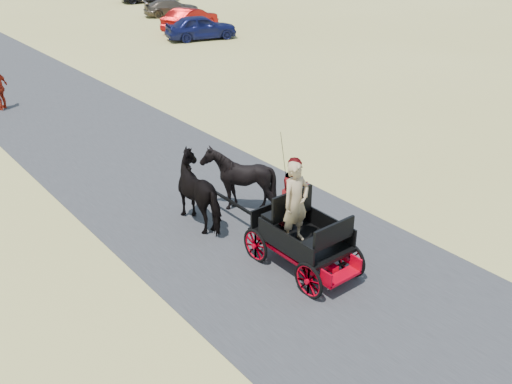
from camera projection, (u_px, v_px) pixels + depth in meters
ground at (357, 301)px, 11.39m from camera, size 140.00×140.00×0.00m
road at (357, 301)px, 11.38m from camera, size 6.00×140.00×0.01m
carriage at (302, 252)px, 12.33m from camera, size 1.30×2.40×0.72m
horse_left at (203, 191)px, 13.90m from camera, size 0.91×2.01×1.70m
horse_right at (238, 179)px, 14.51m from camera, size 1.37×1.54×1.70m
driver_man at (296, 203)px, 11.69m from camera, size 0.66×0.43×1.80m
passenger_woman at (295, 192)px, 12.40m from camera, size 0.77×0.60×1.58m
car_a at (201, 27)px, 33.65m from camera, size 4.48×2.75×1.42m
car_b at (190, 19)px, 36.01m from camera, size 4.56×3.02×1.42m
car_c at (172, 8)px, 40.95m from camera, size 4.32×2.81×1.16m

